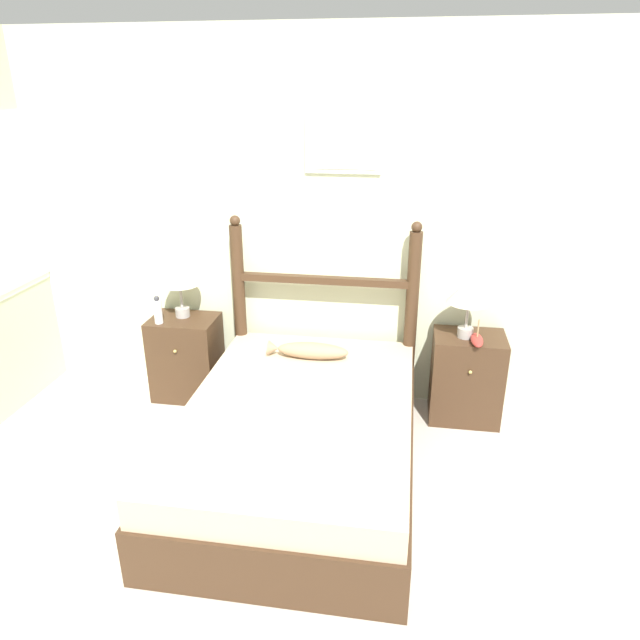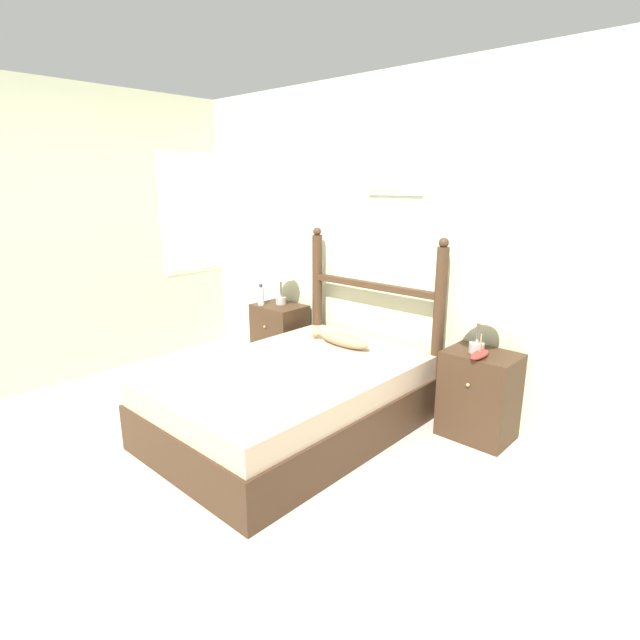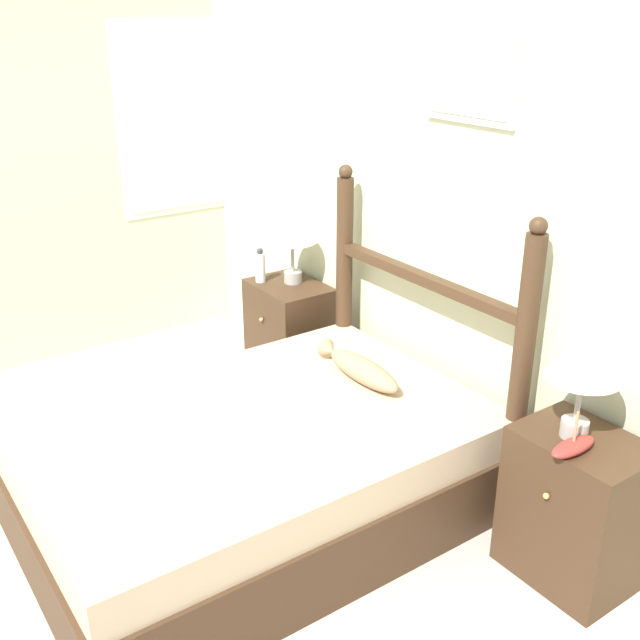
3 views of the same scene
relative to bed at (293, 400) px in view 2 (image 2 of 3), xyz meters
The scene contains 12 objects.
ground_plane 0.72m from the bed, 94.97° to the right, with size 16.00×16.00×0.00m, color #B7AD9E.
wall_back 1.48m from the bed, 93.11° to the left, with size 6.40×0.08×2.55m.
wall_left 2.50m from the bed, 163.74° to the right, with size 0.08×6.40×2.55m.
bed is the anchor object (origin of this frame).
headboard 1.03m from the bed, 90.00° to the left, with size 1.31×0.09×1.36m.
nightstand_left 1.31m from the bed, 140.94° to the left, with size 0.48×0.38×0.62m.
nightstand_right 1.31m from the bed, 39.06° to the left, with size 0.48×0.38×0.62m.
table_lamp_left 1.51m from the bed, 140.06° to the left, with size 0.28×0.28×0.42m.
table_lamp_right 1.44m from the bed, 39.49° to the left, with size 0.28×0.28×0.42m.
bottle 1.43m from the bed, 148.06° to the left, with size 0.06×0.06×0.20m.
model_boat 1.32m from the bed, 34.23° to the left, with size 0.08×0.22×0.17m.
fish_pillow 0.67m from the bed, 94.44° to the left, with size 0.54×0.13×0.11m.
Camera 2 is at (2.42, -1.61, 1.74)m, focal length 28.00 mm.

